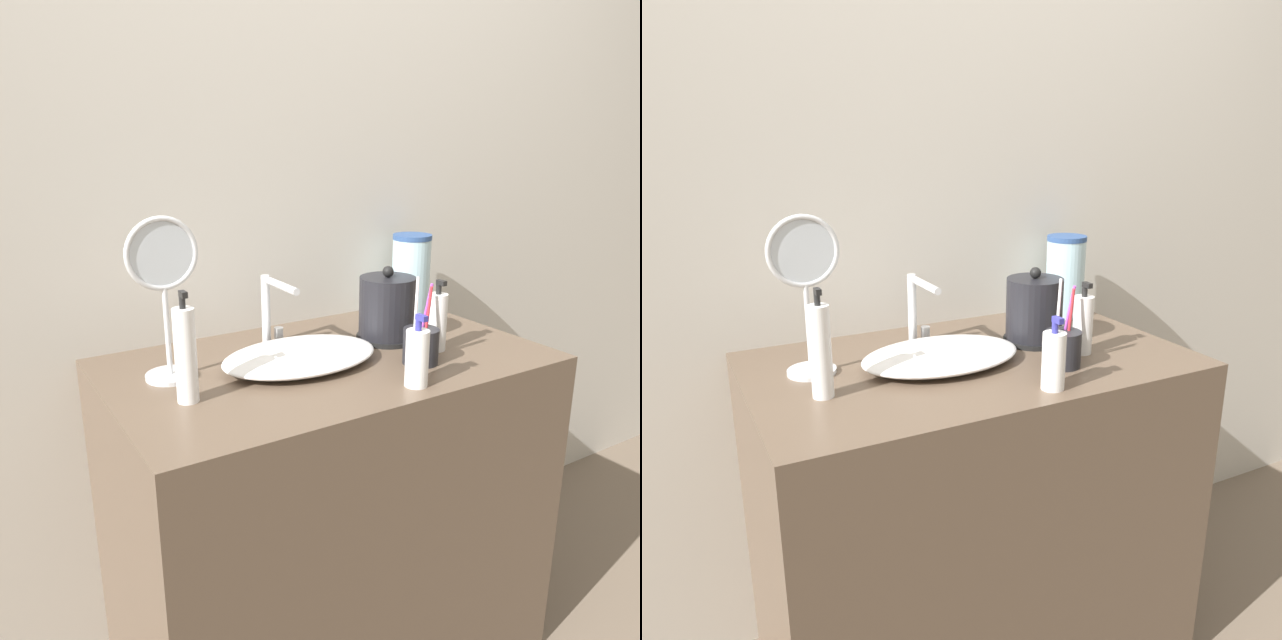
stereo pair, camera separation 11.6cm
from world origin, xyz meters
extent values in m
cube|color=beige|center=(0.00, 0.64, 1.30)|extent=(6.00, 0.04, 2.60)
cube|color=brown|center=(0.00, 0.31, 0.43)|extent=(1.04, 0.62, 0.87)
ellipsoid|color=white|center=(-0.08, 0.30, 0.89)|extent=(0.38, 0.25, 0.04)
cylinder|color=silver|center=(-0.08, 0.48, 0.96)|extent=(0.02, 0.02, 0.18)
cylinder|color=silver|center=(-0.08, 0.40, 1.04)|extent=(0.02, 0.16, 0.02)
cylinder|color=silver|center=(-0.04, 0.48, 0.89)|extent=(0.02, 0.02, 0.04)
cylinder|color=black|center=(0.20, 0.35, 0.87)|extent=(0.16, 0.16, 0.01)
cylinder|color=black|center=(0.20, 0.35, 0.95)|extent=(0.14, 0.14, 0.17)
sphere|color=black|center=(0.20, 0.35, 1.05)|extent=(0.03, 0.03, 0.03)
cylinder|color=#232328|center=(0.17, 0.17, 0.91)|extent=(0.08, 0.08, 0.08)
cylinder|color=white|center=(0.16, 0.18, 0.99)|extent=(0.03, 0.03, 0.17)
cylinder|color=#B24CCC|center=(0.18, 0.17, 0.98)|extent=(0.02, 0.03, 0.16)
cylinder|color=#E5333F|center=(0.18, 0.17, 0.98)|extent=(0.01, 0.03, 0.15)
cylinder|color=white|center=(-0.38, 0.24, 0.96)|extent=(0.04, 0.04, 0.19)
cylinder|color=black|center=(-0.38, 0.24, 1.07)|extent=(0.01, 0.01, 0.02)
cube|color=black|center=(-0.38, 0.24, 1.09)|extent=(0.01, 0.02, 0.01)
cylinder|color=white|center=(0.07, 0.07, 0.93)|extent=(0.05, 0.05, 0.12)
cylinder|color=#333399|center=(0.07, 0.07, 1.00)|extent=(0.01, 0.01, 0.02)
cube|color=#333399|center=(0.07, 0.06, 1.02)|extent=(0.01, 0.03, 0.01)
cylinder|color=white|center=(0.26, 0.22, 0.94)|extent=(0.05, 0.05, 0.14)
cylinder|color=black|center=(0.26, 0.22, 1.02)|extent=(0.01, 0.01, 0.02)
cube|color=black|center=(0.26, 0.21, 1.04)|extent=(0.01, 0.03, 0.01)
cylinder|color=silver|center=(-0.36, 0.39, 0.87)|extent=(0.11, 0.11, 0.01)
cylinder|color=silver|center=(-0.36, 0.39, 0.97)|extent=(0.01, 0.01, 0.19)
torus|color=silver|center=(-0.36, 0.39, 1.15)|extent=(0.16, 0.01, 0.16)
cylinder|color=silver|center=(-0.36, 0.39, 1.15)|extent=(0.14, 0.00, 0.14)
cylinder|color=#B2DBEA|center=(0.42, 0.52, 0.98)|extent=(0.11, 0.11, 0.22)
cylinder|color=#2D4C84|center=(0.42, 0.52, 1.10)|extent=(0.11, 0.11, 0.01)
camera|label=1|loc=(-0.76, -0.88, 1.39)|focal=35.00mm
camera|label=2|loc=(-0.66, -0.94, 1.39)|focal=35.00mm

